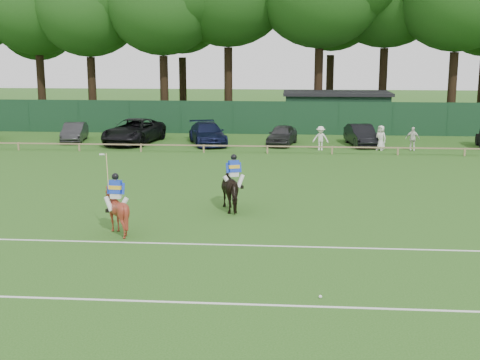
# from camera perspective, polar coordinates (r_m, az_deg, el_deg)

# --- Properties ---
(ground) EXTENTS (160.00, 160.00, 0.00)m
(ground) POSITION_cam_1_polar(r_m,az_deg,el_deg) (22.55, -1.89, -5.01)
(ground) COLOR #1E4C14
(ground) RESTS_ON ground
(horse_dark) EXTENTS (1.62, 2.28, 1.76)m
(horse_dark) POSITION_cam_1_polar(r_m,az_deg,el_deg) (25.91, -0.55, -0.78)
(horse_dark) COLOR black
(horse_dark) RESTS_ON ground
(horse_chestnut) EXTENTS (1.40, 1.55, 1.60)m
(horse_chestnut) POSITION_cam_1_polar(r_m,az_deg,el_deg) (23.15, -10.91, -2.73)
(horse_chestnut) COLOR maroon
(horse_chestnut) RESTS_ON ground
(sedan_grey) EXTENTS (2.01, 4.13, 1.30)m
(sedan_grey) POSITION_cam_1_polar(r_m,az_deg,el_deg) (46.52, -14.51, 4.14)
(sedan_grey) COLOR #2A2A2C
(sedan_grey) RESTS_ON ground
(suv_black) EXTENTS (3.75, 6.34, 1.65)m
(suv_black) POSITION_cam_1_polar(r_m,az_deg,el_deg) (44.76, -9.43, 4.30)
(suv_black) COLOR black
(suv_black) RESTS_ON ground
(sedan_navy) EXTENTS (3.46, 5.42, 1.46)m
(sedan_navy) POSITION_cam_1_polar(r_m,az_deg,el_deg) (43.73, -2.90, 4.14)
(sedan_navy) COLOR #111738
(sedan_navy) RESTS_ON ground
(hatch_grey) EXTENTS (2.31, 4.18, 1.34)m
(hatch_grey) POSITION_cam_1_polar(r_m,az_deg,el_deg) (43.51, 3.75, 4.02)
(hatch_grey) COLOR #323234
(hatch_grey) RESTS_ON ground
(estate_black) EXTENTS (2.09, 4.42, 1.40)m
(estate_black) POSITION_cam_1_polar(r_m,az_deg,el_deg) (43.91, 10.72, 3.94)
(estate_black) COLOR black
(estate_black) RESTS_ON ground
(spectator_left) EXTENTS (1.05, 0.68, 1.54)m
(spectator_left) POSITION_cam_1_polar(r_m,az_deg,el_deg) (41.45, 7.17, 3.70)
(spectator_left) COLOR silver
(spectator_left) RESTS_ON ground
(spectator_mid) EXTENTS (0.91, 0.43, 1.51)m
(spectator_mid) POSITION_cam_1_polar(r_m,az_deg,el_deg) (42.48, 15.08, 3.56)
(spectator_mid) COLOR silver
(spectator_mid) RESTS_ON ground
(spectator_right) EXTENTS (0.92, 0.88, 1.59)m
(spectator_right) POSITION_cam_1_polar(r_m,az_deg,el_deg) (42.09, 12.40, 3.68)
(spectator_right) COLOR silver
(spectator_right) RESTS_ON ground
(rider_dark) EXTENTS (0.91, 0.55, 1.41)m
(rider_dark) POSITION_cam_1_polar(r_m,az_deg,el_deg) (25.74, -0.55, 0.89)
(rider_dark) COLOR silver
(rider_dark) RESTS_ON ground
(rider_chestnut) EXTENTS (0.94, 0.60, 2.05)m
(rider_chestnut) POSITION_cam_1_polar(r_m,az_deg,el_deg) (22.97, -11.00, -0.97)
(rider_chestnut) COLOR silver
(rider_chestnut) RESTS_ON ground
(polo_ball) EXTENTS (0.09, 0.09, 0.09)m
(polo_ball) POSITION_cam_1_polar(r_m,az_deg,el_deg) (17.31, 7.16, -10.25)
(polo_ball) COLOR silver
(polo_ball) RESTS_ON ground
(pitch_lines) EXTENTS (60.00, 5.10, 0.01)m
(pitch_lines) POSITION_cam_1_polar(r_m,az_deg,el_deg) (19.25, -3.07, -7.98)
(pitch_lines) COLOR silver
(pitch_lines) RESTS_ON ground
(pitch_rail) EXTENTS (62.10, 0.10, 0.50)m
(pitch_rail) POSITION_cam_1_polar(r_m,az_deg,el_deg) (39.99, 1.02, 3.03)
(pitch_rail) COLOR #997F5B
(pitch_rail) RESTS_ON ground
(perimeter_fence) EXTENTS (92.08, 0.08, 2.50)m
(perimeter_fence) POSITION_cam_1_polar(r_m,az_deg,el_deg) (48.80, 1.70, 5.56)
(perimeter_fence) COLOR #14351E
(perimeter_fence) RESTS_ON ground
(utility_shed) EXTENTS (8.40, 4.40, 3.04)m
(utility_shed) POSITION_cam_1_polar(r_m,az_deg,el_deg) (51.81, 8.55, 6.11)
(utility_shed) COLOR #14331E
(utility_shed) RESTS_ON ground
(tree_row) EXTENTS (96.00, 12.00, 21.00)m
(tree_row) POSITION_cam_1_polar(r_m,az_deg,el_deg) (56.83, 4.13, 5.14)
(tree_row) COLOR #26561C
(tree_row) RESTS_ON ground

